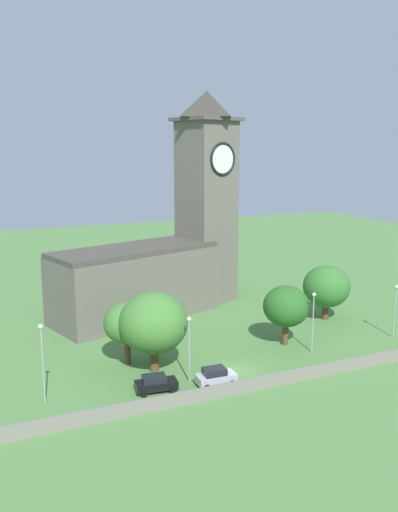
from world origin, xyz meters
name	(u,v)px	position (x,y,z in m)	size (l,w,h in m)	color
ground_plane	(185,328)	(0.00, 15.00, 0.00)	(200.00, 200.00, 0.00)	#517F42
church	(167,244)	(0.99, 24.25, 9.79)	(30.45, 16.78, 31.87)	#666056
quay_barrier	(260,383)	(0.00, -4.65, 0.57)	(59.71, 0.70, 1.13)	gray
car_black	(156,383)	(-9.75, -1.05, 0.84)	(4.33, 2.57, 1.65)	black
car_silver	(216,377)	(-3.75, -2.25, 0.94)	(4.09, 2.32, 1.87)	silver
streetlamp_west_end	(42,352)	(-20.13, 0.68, 5.16)	(0.44, 0.44, 7.86)	#9EA0A5
streetlamp_west_mid	(189,339)	(-5.88, -0.39, 4.65)	(0.44, 0.44, 6.96)	#9EA0A5
streetlamp_central	(313,313)	(10.50, 1.26, 4.81)	(0.44, 0.44, 7.24)	#9EA0A5
streetlamp_east_mid	(395,302)	(22.94, 1.21, 4.58)	(0.44, 0.44, 6.84)	#9EA0A5
tree_riverside_east	(127,323)	(-10.35, 6.64, 4.72)	(5.10, 5.10, 7.05)	brown
tree_churchyard	(153,323)	(-8.22, 3.80, 5.37)	(7.37, 7.37, 8.72)	brown
tree_riverside_west	(286,307)	(8.98, 4.65, 4.81)	(5.57, 5.57, 7.36)	brown
tree_by_tower	(326,287)	(19.51, 10.67, 4.71)	(6.49, 6.49, 7.65)	brown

